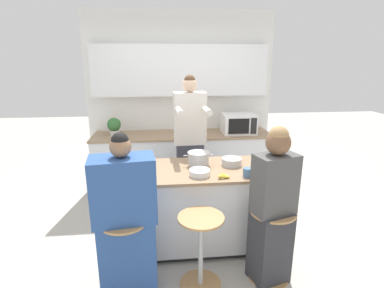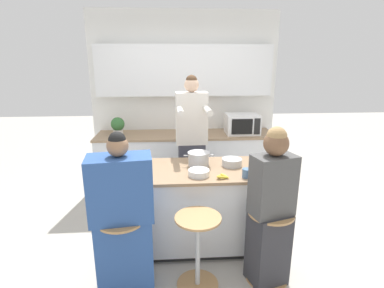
{
  "view_description": "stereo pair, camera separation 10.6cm",
  "coord_description": "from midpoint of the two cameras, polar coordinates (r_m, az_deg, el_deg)",
  "views": [
    {
      "loc": [
        -0.31,
        -2.93,
        1.99
      ],
      "look_at": [
        0.0,
        0.08,
        1.13
      ],
      "focal_mm": 28.0,
      "sensor_mm": 36.0,
      "label": 1
    },
    {
      "loc": [
        -0.21,
        -2.94,
        1.99
      ],
      "look_at": [
        0.0,
        0.08,
        1.13
      ],
      "focal_mm": 28.0,
      "sensor_mm": 36.0,
      "label": 2
    }
  ],
  "objects": [
    {
      "name": "microwave",
      "position": [
        4.57,
        8.23,
        3.85
      ],
      "size": [
        0.49,
        0.37,
        0.29
      ],
      "color": "white",
      "rests_on": "back_counter"
    },
    {
      "name": "back_counter",
      "position": [
        4.64,
        -2.41,
        -3.48
      ],
      "size": [
        2.67,
        0.64,
        0.9
      ],
      "color": "silver",
      "rests_on": "ground_plane"
    },
    {
      "name": "kitchen_island",
      "position": [
        3.32,
        -0.79,
        -11.81
      ],
      "size": [
        1.63,
        0.77,
        0.88
      ],
      "color": "black",
      "rests_on": "ground_plane"
    },
    {
      "name": "juice_carton",
      "position": [
        3.03,
        13.35,
        -4.44
      ],
      "size": [
        0.08,
        0.08,
        0.17
      ],
      "color": "gold",
      "rests_on": "kitchen_island"
    },
    {
      "name": "ground_plane",
      "position": [
        3.55,
        -0.76,
        -18.19
      ],
      "size": [
        16.0,
        16.0,
        0.0
      ],
      "primitive_type": "plane",
      "color": "#B2ADA3"
    },
    {
      "name": "person_cooking",
      "position": [
        3.79,
        -1.2,
        -0.79
      ],
      "size": [
        0.4,
        0.58,
        1.81
      ],
      "rotation": [
        0.0,
        0.0,
        0.03
      ],
      "color": "#383842",
      "rests_on": "ground_plane"
    },
    {
      "name": "person_wrapped_blanket",
      "position": [
        2.66,
        -13.72,
        -14.1
      ],
      "size": [
        0.55,
        0.35,
        1.45
      ],
      "rotation": [
        0.0,
        0.0,
        0.12
      ],
      "color": "#2D5193",
      "rests_on": "ground_plane"
    },
    {
      "name": "wall_back",
      "position": [
        4.71,
        -2.81,
        10.41
      ],
      "size": [
        2.87,
        0.22,
        2.7
      ],
      "color": "silver",
      "rests_on": "ground_plane"
    },
    {
      "name": "person_seated_near",
      "position": [
        2.78,
        14.0,
        -12.52
      ],
      "size": [
        0.41,
        0.35,
        1.47
      ],
      "rotation": [
        0.0,
        0.0,
        0.29
      ],
      "color": "#333338",
      "rests_on": "ground_plane"
    },
    {
      "name": "mixing_bowl_steel",
      "position": [
        2.96,
        0.45,
        -5.47
      ],
      "size": [
        0.21,
        0.21,
        0.06
      ],
      "color": "white",
      "rests_on": "kitchen_island"
    },
    {
      "name": "bar_stool_center",
      "position": [
        2.78,
        0.52,
        -18.96
      ],
      "size": [
        0.4,
        0.4,
        0.69
      ],
      "color": "tan",
      "rests_on": "ground_plane"
    },
    {
      "name": "cooking_pot",
      "position": [
        3.22,
        0.29,
        -2.83
      ],
      "size": [
        0.32,
        0.24,
        0.15
      ],
      "color": "#B7BABC",
      "rests_on": "kitchen_island"
    },
    {
      "name": "potted_plant",
      "position": [
        4.53,
        -15.27,
        3.32
      ],
      "size": [
        0.2,
        0.2,
        0.26
      ],
      "color": "beige",
      "rests_on": "back_counter"
    },
    {
      "name": "fruit_bowl",
      "position": [
        3.26,
        6.62,
        -3.38
      ],
      "size": [
        0.22,
        0.22,
        0.08
      ],
      "color": "#B7BABC",
      "rests_on": "kitchen_island"
    },
    {
      "name": "bar_stool_leftmost",
      "position": [
        2.81,
        -13.63,
        -19.13
      ],
      "size": [
        0.4,
        0.4,
        0.69
      ],
      "color": "tan",
      "rests_on": "ground_plane"
    },
    {
      "name": "bar_stool_rightmost",
      "position": [
        2.95,
        13.74,
        -17.3
      ],
      "size": [
        0.4,
        0.4,
        0.69
      ],
      "color": "tan",
      "rests_on": "ground_plane"
    },
    {
      "name": "coffee_cup_far",
      "position": [
        3.17,
        -12.2,
        -4.09
      ],
      "size": [
        0.11,
        0.08,
        0.09
      ],
      "color": "white",
      "rests_on": "kitchen_island"
    },
    {
      "name": "coffee_cup_near",
      "position": [
        2.97,
        9.53,
        -5.37
      ],
      "size": [
        0.12,
        0.09,
        0.09
      ],
      "color": "#4C7099",
      "rests_on": "kitchen_island"
    },
    {
      "name": "banana_bunch",
      "position": [
        2.91,
        4.92,
        -6.11
      ],
      "size": [
        0.14,
        0.1,
        0.05
      ],
      "color": "yellow",
      "rests_on": "kitchen_island"
    }
  ]
}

